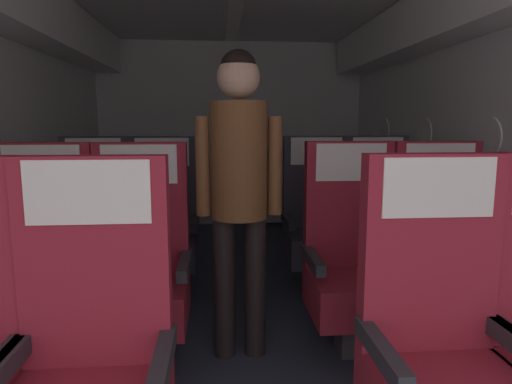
{
  "coord_description": "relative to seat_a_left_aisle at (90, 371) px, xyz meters",
  "views": [
    {
      "loc": [
        -0.15,
        -0.01,
        1.22
      ],
      "look_at": [
        0.09,
        2.95,
        0.76
      ],
      "focal_mm": 31.78,
      "sensor_mm": 36.0,
      "label": 1
    }
  ],
  "objects": [
    {
      "name": "ground",
      "position": [
        0.56,
        1.36,
        -0.47
      ],
      "size": [
        3.32,
        5.75,
        0.02
      ],
      "primitive_type": "cube",
      "color": "#2D3342"
    },
    {
      "name": "fuselage_shell",
      "position": [
        0.56,
        1.62,
        1.09
      ],
      "size": [
        3.2,
        5.4,
        2.19
      ],
      "color": "silver",
      "rests_on": "ground"
    },
    {
      "name": "seat_a_left_aisle",
      "position": [
        0.0,
        0.0,
        0.0
      ],
      "size": [
        0.51,
        0.46,
        1.11
      ],
      "color": "#38383D",
      "rests_on": "ground"
    },
    {
      "name": "seat_a_right_window",
      "position": [
        1.12,
        0.01,
        0.0
      ],
      "size": [
        0.51,
        0.46,
        1.11
      ],
      "color": "#38383D",
      "rests_on": "ground"
    },
    {
      "name": "seat_b_left_window",
      "position": [
        -0.49,
        0.94,
        0.0
      ],
      "size": [
        0.51,
        0.46,
        1.11
      ],
      "color": "#38383D",
      "rests_on": "ground"
    },
    {
      "name": "seat_b_left_aisle",
      "position": [
        -0.0,
        0.93,
        0.0
      ],
      "size": [
        0.51,
        0.46,
        1.11
      ],
      "color": "#38383D",
      "rests_on": "ground"
    },
    {
      "name": "seat_b_right_aisle",
      "position": [
        1.59,
        0.93,
        0.0
      ],
      "size": [
        0.51,
        0.46,
        1.11
      ],
      "color": "#38383D",
      "rests_on": "ground"
    },
    {
      "name": "seat_b_right_window",
      "position": [
        1.11,
        0.95,
        0.0
      ],
      "size": [
        0.51,
        0.46,
        1.11
      ],
      "color": "#38383D",
      "rests_on": "ground"
    },
    {
      "name": "seat_c_left_window",
      "position": [
        -0.48,
        1.88,
        0.0
      ],
      "size": [
        0.51,
        0.46,
        1.11
      ],
      "color": "#38383D",
      "rests_on": "ground"
    },
    {
      "name": "seat_c_left_aisle",
      "position": [
        -0.0,
        1.88,
        0.0
      ],
      "size": [
        0.51,
        0.46,
        1.11
      ],
      "color": "#38383D",
      "rests_on": "ground"
    },
    {
      "name": "seat_c_right_aisle",
      "position": [
        1.58,
        1.87,
        0.0
      ],
      "size": [
        0.51,
        0.46,
        1.11
      ],
      "color": "#38383D",
      "rests_on": "ground"
    },
    {
      "name": "seat_c_right_window",
      "position": [
        1.12,
        1.88,
        0.0
      ],
      "size": [
        0.51,
        0.46,
        1.11
      ],
      "color": "#38383D",
      "rests_on": "ground"
    },
    {
      "name": "flight_attendant",
      "position": [
        0.5,
        0.92,
        0.5
      ],
      "size": [
        0.43,
        0.28,
        1.56
      ],
      "rotation": [
        0.0,
        0.0,
        0.1
      ],
      "color": "black",
      "rests_on": "ground"
    }
  ]
}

